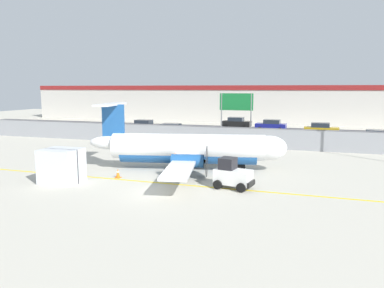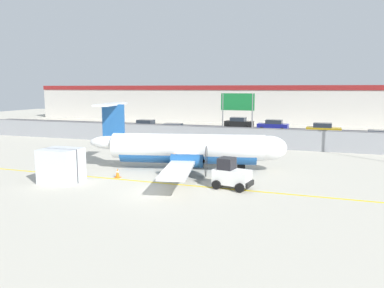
% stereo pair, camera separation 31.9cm
% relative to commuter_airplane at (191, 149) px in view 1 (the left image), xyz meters
% --- Properties ---
extents(ground_plane, '(140.00, 140.00, 0.01)m').
position_rel_commuter_airplane_xyz_m(ground_plane, '(0.51, -4.39, -1.60)').
color(ground_plane, '#B7B2A3').
extents(perimeter_fence, '(98.00, 0.10, 2.10)m').
position_rel_commuter_airplane_xyz_m(perimeter_fence, '(0.51, 11.61, -0.49)').
color(perimeter_fence, gray).
rests_on(perimeter_fence, ground).
extents(parking_lot_strip, '(98.00, 17.00, 0.12)m').
position_rel_commuter_airplane_xyz_m(parking_lot_strip, '(0.51, 23.11, -1.54)').
color(parking_lot_strip, '#38383A').
rests_on(parking_lot_strip, ground).
extents(background_building, '(91.00, 8.10, 6.50)m').
position_rel_commuter_airplane_xyz_m(background_building, '(0.51, 41.60, 1.66)').
color(background_building, beige).
rests_on(background_building, ground).
extents(commuter_airplane, '(14.74, 15.98, 4.92)m').
position_rel_commuter_airplane_xyz_m(commuter_airplane, '(0.00, 0.00, 0.00)').
color(commuter_airplane, white).
rests_on(commuter_airplane, ground).
extents(baggage_tug, '(2.48, 1.71, 1.88)m').
position_rel_commuter_airplane_xyz_m(baggage_tug, '(4.01, -4.22, -0.75)').
color(baggage_tug, silver).
rests_on(baggage_tug, ground).
extents(ground_crew_worker, '(0.54, 0.43, 1.70)m').
position_rel_commuter_airplane_xyz_m(ground_crew_worker, '(-0.30, -2.62, -0.65)').
color(ground_crew_worker, '#191E4C').
rests_on(ground_crew_worker, ground).
extents(cargo_container, '(2.44, 2.05, 2.20)m').
position_rel_commuter_airplane_xyz_m(cargo_container, '(-6.74, -6.26, -0.50)').
color(cargo_container, silver).
rests_on(cargo_container, ground).
extents(traffic_cone_near_left, '(0.36, 0.36, 0.64)m').
position_rel_commuter_airplane_xyz_m(traffic_cone_near_left, '(1.85, 2.85, -1.29)').
color(traffic_cone_near_left, orange).
rests_on(traffic_cone_near_left, ground).
extents(traffic_cone_near_right, '(0.36, 0.36, 0.64)m').
position_rel_commuter_airplane_xyz_m(traffic_cone_near_right, '(-3.93, -4.02, -1.29)').
color(traffic_cone_near_right, orange).
rests_on(traffic_cone_near_right, ground).
extents(parked_car_0, '(4.24, 2.08, 1.58)m').
position_rel_commuter_airplane_xyz_m(parked_car_0, '(-13.76, 20.89, -0.71)').
color(parked_car_0, black).
rests_on(parked_car_0, parking_lot_strip).
extents(parked_car_1, '(4.25, 2.11, 1.58)m').
position_rel_commuter_airplane_xyz_m(parked_car_1, '(-8.17, 17.00, -0.71)').
color(parked_car_1, '#19662D').
rests_on(parked_car_1, parking_lot_strip).
extents(parked_car_2, '(4.30, 2.22, 1.58)m').
position_rel_commuter_airplane_xyz_m(parked_car_2, '(-2.55, 29.43, -0.71)').
color(parked_car_2, black).
rests_on(parked_car_2, parking_lot_strip).
extents(parked_car_3, '(4.26, 2.13, 1.58)m').
position_rel_commuter_airplane_xyz_m(parked_car_3, '(2.85, 26.81, -0.71)').
color(parked_car_3, navy).
rests_on(parked_car_3, parking_lot_strip).
extents(parked_car_4, '(4.24, 2.07, 1.58)m').
position_rel_commuter_airplane_xyz_m(parked_car_4, '(9.44, 23.88, -0.71)').
color(parked_car_4, '#B28C19').
rests_on(parked_car_4, parking_lot_strip).
extents(parked_car_5, '(4.36, 2.37, 1.58)m').
position_rel_commuter_airplane_xyz_m(parked_car_5, '(14.78, 17.02, -0.71)').
color(parked_car_5, '#B28C19').
rests_on(parked_car_5, parking_lot_strip).
extents(highway_sign, '(3.60, 0.14, 5.50)m').
position_rel_commuter_airplane_xyz_m(highway_sign, '(0.61, 13.36, 2.54)').
color(highway_sign, slate).
rests_on(highway_sign, ground).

